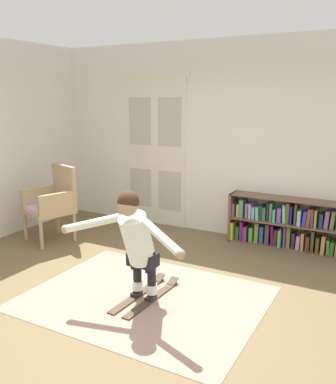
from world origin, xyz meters
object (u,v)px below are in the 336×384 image
at_px(bookshelf, 286,225).
at_px(wicker_chair, 53,201).
at_px(person_skier, 136,238).
at_px(skis_pair, 146,295).

distance_m(bookshelf, wicker_chair, 3.37).
relative_size(bookshelf, person_skier, 1.16).
xyz_separation_m(bookshelf, wicker_chair, (-3.10, -1.29, 0.26)).
bearing_deg(person_skier, wicker_chair, 153.03).
distance_m(bookshelf, skis_pair, 2.42).
distance_m(bookshelf, person_skier, 2.59).
height_order(wicker_chair, skis_pair, wicker_chair).
relative_size(wicker_chair, person_skier, 0.77).
xyz_separation_m(wicker_chair, person_skier, (2.15, -1.10, 0.13)).
xyz_separation_m(bookshelf, skis_pair, (-0.94, -2.21, -0.30)).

